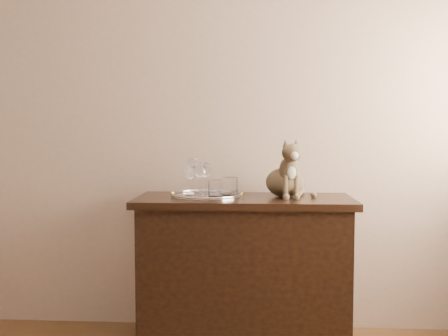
% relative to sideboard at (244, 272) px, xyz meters
% --- Properties ---
extents(wall_back, '(4.00, 0.10, 2.70)m').
position_rel_sideboard_xyz_m(wall_back, '(-0.60, 0.31, 0.93)').
color(wall_back, tan).
rests_on(wall_back, ground).
extents(sideboard, '(1.20, 0.50, 0.85)m').
position_rel_sideboard_xyz_m(sideboard, '(0.00, 0.00, 0.00)').
color(sideboard, black).
rests_on(sideboard, ground).
extents(tray, '(0.40, 0.40, 0.01)m').
position_rel_sideboard_xyz_m(tray, '(-0.21, 0.02, 0.43)').
color(tray, silver).
rests_on(tray, sideboard).
extents(wine_glass_a, '(0.08, 0.08, 0.21)m').
position_rel_sideboard_xyz_m(wine_glass_a, '(-0.30, 0.09, 0.54)').
color(wine_glass_a, white).
rests_on(wine_glass_a, tray).
extents(wine_glass_b, '(0.07, 0.07, 0.18)m').
position_rel_sideboard_xyz_m(wine_glass_b, '(-0.22, 0.09, 0.52)').
color(wine_glass_b, silver).
rests_on(wine_glass_b, tray).
extents(wine_glass_c, '(0.07, 0.07, 0.18)m').
position_rel_sideboard_xyz_m(wine_glass_c, '(-0.30, -0.01, 0.52)').
color(wine_glass_c, white).
rests_on(wine_glass_c, tray).
extents(wine_glass_d, '(0.07, 0.07, 0.18)m').
position_rel_sideboard_xyz_m(wine_glass_d, '(-0.25, 0.05, 0.52)').
color(wine_glass_d, silver).
rests_on(wine_glass_d, tray).
extents(tumbler_a, '(0.08, 0.08, 0.09)m').
position_rel_sideboard_xyz_m(tumbler_a, '(-0.16, -0.04, 0.48)').
color(tumbler_a, white).
rests_on(tumbler_a, tray).
extents(tumbler_c, '(0.09, 0.09, 0.10)m').
position_rel_sideboard_xyz_m(tumbler_c, '(-0.08, 0.03, 0.48)').
color(tumbler_c, white).
rests_on(tumbler_c, tray).
extents(cat, '(0.38, 0.37, 0.32)m').
position_rel_sideboard_xyz_m(cat, '(0.23, 0.05, 0.59)').
color(cat, brown).
rests_on(cat, sideboard).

